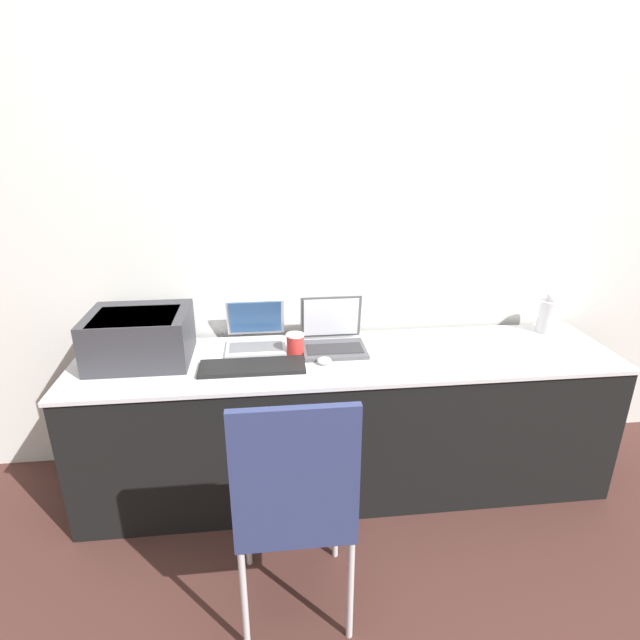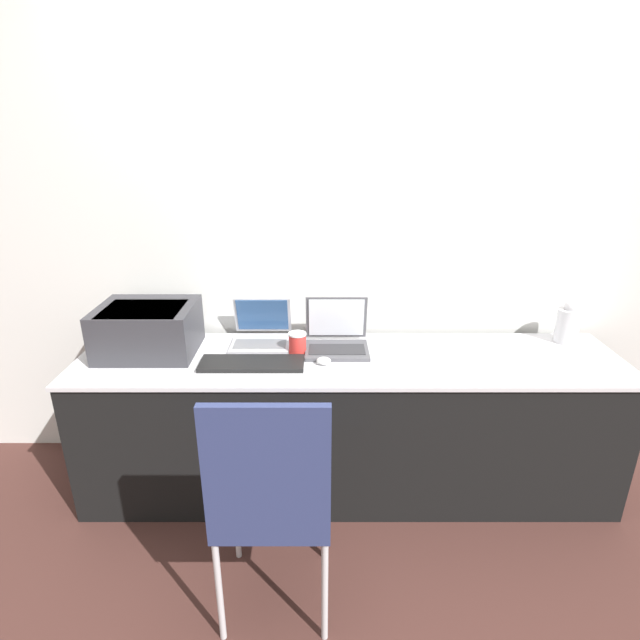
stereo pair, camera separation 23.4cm
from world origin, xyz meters
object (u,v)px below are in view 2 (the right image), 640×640
(laptop_left, at_px, (259,334))
(mouse, at_px, (322,361))
(laptop_right, at_px, (335,338))
(external_keyboard, at_px, (250,363))
(chair, at_px, (270,493))
(metal_pitcher, at_px, (565,324))
(coffee_cup, at_px, (296,343))
(printer, at_px, (146,328))

(laptop_left, height_order, mouse, laptop_left)
(laptop_right, height_order, external_keyboard, laptop_right)
(external_keyboard, xyz_separation_m, chair, (0.14, -0.67, -0.17))
(metal_pitcher, relative_size, chair, 0.23)
(chair, bearing_deg, metal_pitcher, 33.73)
(coffee_cup, distance_m, metal_pitcher, 1.37)
(laptop_left, xyz_separation_m, external_keyboard, (-0.02, -0.26, -0.04))
(laptop_right, bearing_deg, coffee_cup, -162.68)
(coffee_cup, relative_size, metal_pitcher, 0.47)
(external_keyboard, bearing_deg, chair, -77.87)
(metal_pitcher, height_order, chair, chair)
(mouse, relative_size, chair, 0.07)
(laptop_left, relative_size, coffee_cup, 2.80)
(laptop_right, bearing_deg, mouse, -109.50)
(coffee_cup, relative_size, mouse, 1.54)
(mouse, bearing_deg, coffee_cup, 134.71)
(metal_pitcher, distance_m, chair, 1.73)
(chair, bearing_deg, coffee_cup, 85.80)
(laptop_left, distance_m, chair, 0.97)
(laptop_right, bearing_deg, metal_pitcher, 3.80)
(laptop_left, distance_m, metal_pitcher, 1.55)
(external_keyboard, height_order, metal_pitcher, metal_pitcher)
(coffee_cup, xyz_separation_m, metal_pitcher, (1.36, 0.14, 0.05))
(mouse, distance_m, chair, 0.73)
(laptop_left, xyz_separation_m, laptop_right, (0.38, -0.07, 0.00))
(laptop_left, relative_size, laptop_right, 0.95)
(coffee_cup, bearing_deg, chair, -94.20)
(printer, distance_m, laptop_right, 0.91)
(external_keyboard, relative_size, coffee_cup, 4.58)
(laptop_left, height_order, external_keyboard, laptop_left)
(printer, height_order, coffee_cup, printer)
(printer, xyz_separation_m, coffee_cup, (0.72, -0.02, -0.07))
(printer, bearing_deg, laptop_right, 2.80)
(coffee_cup, bearing_deg, laptop_right, 17.32)
(printer, bearing_deg, chair, -51.38)
(metal_pitcher, bearing_deg, chair, -146.27)
(printer, relative_size, laptop_left, 1.55)
(mouse, bearing_deg, chair, -105.12)
(external_keyboard, bearing_deg, printer, 163.60)
(external_keyboard, height_order, chair, chair)
(printer, xyz_separation_m, mouse, (0.84, -0.14, -0.11))
(laptop_left, bearing_deg, laptop_right, -9.90)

